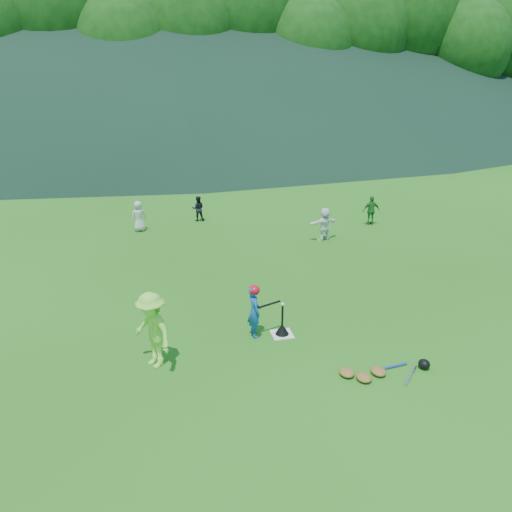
{
  "coord_description": "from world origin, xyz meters",
  "views": [
    {
      "loc": [
        -2.72,
        -9.15,
        5.51
      ],
      "look_at": [
        0.0,
        2.5,
        0.9
      ],
      "focal_mm": 35.0,
      "sensor_mm": 36.0,
      "label": 1
    }
  ],
  "objects_px": {
    "adult_coach": "(152,330)",
    "fielder_d": "(325,224)",
    "home_plate": "(282,334)",
    "equipment_pile": "(379,371)",
    "fielder_c": "(371,210)",
    "batting_tee": "(282,329)",
    "batter_child": "(254,311)",
    "fielder_a": "(139,216)",
    "fielder_b": "(198,209)"
  },
  "relations": [
    {
      "from": "home_plate",
      "to": "fielder_d",
      "type": "height_order",
      "value": "fielder_d"
    },
    {
      "from": "home_plate",
      "to": "fielder_a",
      "type": "xyz_separation_m",
      "value": [
        -2.91,
        8.12,
        0.53
      ]
    },
    {
      "from": "adult_coach",
      "to": "fielder_c",
      "type": "bearing_deg",
      "value": 100.04
    },
    {
      "from": "adult_coach",
      "to": "fielder_b",
      "type": "xyz_separation_m",
      "value": [
        2.01,
        9.44,
        -0.3
      ]
    },
    {
      "from": "home_plate",
      "to": "adult_coach",
      "type": "xyz_separation_m",
      "value": [
        -2.75,
        -0.56,
        0.76
      ]
    },
    {
      "from": "home_plate",
      "to": "batting_tee",
      "type": "height_order",
      "value": "batting_tee"
    },
    {
      "from": "batter_child",
      "to": "fielder_d",
      "type": "bearing_deg",
      "value": -38.81
    },
    {
      "from": "fielder_b",
      "to": "fielder_a",
      "type": "bearing_deg",
      "value": 26.59
    },
    {
      "from": "fielder_c",
      "to": "batting_tee",
      "type": "distance_m",
      "value": 8.78
    },
    {
      "from": "fielder_b",
      "to": "equipment_pile",
      "type": "distance_m",
      "value": 10.95
    },
    {
      "from": "fielder_a",
      "to": "batting_tee",
      "type": "distance_m",
      "value": 8.64
    },
    {
      "from": "home_plate",
      "to": "fielder_c",
      "type": "bearing_deg",
      "value": 52.42
    },
    {
      "from": "home_plate",
      "to": "batter_child",
      "type": "height_order",
      "value": "batter_child"
    },
    {
      "from": "adult_coach",
      "to": "equipment_pile",
      "type": "distance_m",
      "value": 4.38
    },
    {
      "from": "fielder_b",
      "to": "batting_tee",
      "type": "height_order",
      "value": "fielder_b"
    },
    {
      "from": "equipment_pile",
      "to": "batter_child",
      "type": "bearing_deg",
      "value": 135.05
    },
    {
      "from": "fielder_a",
      "to": "equipment_pile",
      "type": "relative_size",
      "value": 0.6
    },
    {
      "from": "fielder_a",
      "to": "fielder_c",
      "type": "height_order",
      "value": "fielder_a"
    },
    {
      "from": "fielder_c",
      "to": "equipment_pile",
      "type": "distance_m",
      "value": 9.67
    },
    {
      "from": "batter_child",
      "to": "batting_tee",
      "type": "distance_m",
      "value": 0.76
    },
    {
      "from": "fielder_c",
      "to": "batting_tee",
      "type": "relative_size",
      "value": 1.58
    },
    {
      "from": "fielder_b",
      "to": "fielder_c",
      "type": "relative_size",
      "value": 0.88
    },
    {
      "from": "batting_tee",
      "to": "equipment_pile",
      "type": "xyz_separation_m",
      "value": [
        1.38,
        -1.86,
        -0.06
      ]
    },
    {
      "from": "home_plate",
      "to": "fielder_d",
      "type": "relative_size",
      "value": 0.4
    },
    {
      "from": "fielder_b",
      "to": "fielder_c",
      "type": "bearing_deg",
      "value": 169.76
    },
    {
      "from": "fielder_c",
      "to": "fielder_d",
      "type": "xyz_separation_m",
      "value": [
        -2.26,
        -1.23,
        0.02
      ]
    },
    {
      "from": "home_plate",
      "to": "equipment_pile",
      "type": "xyz_separation_m",
      "value": [
        1.38,
        -1.86,
        0.06
      ]
    },
    {
      "from": "fielder_d",
      "to": "batting_tee",
      "type": "distance_m",
      "value": 6.51
    },
    {
      "from": "adult_coach",
      "to": "fielder_c",
      "type": "relative_size",
      "value": 1.44
    },
    {
      "from": "home_plate",
      "to": "fielder_d",
      "type": "bearing_deg",
      "value": 61.65
    },
    {
      "from": "adult_coach",
      "to": "fielder_d",
      "type": "distance_m",
      "value": 8.58
    },
    {
      "from": "home_plate",
      "to": "batting_tee",
      "type": "distance_m",
      "value": 0.12
    },
    {
      "from": "batting_tee",
      "to": "batter_child",
      "type": "bearing_deg",
      "value": 169.48
    },
    {
      "from": "home_plate",
      "to": "batting_tee",
      "type": "bearing_deg",
      "value": 0.0
    },
    {
      "from": "batter_child",
      "to": "fielder_c",
      "type": "bearing_deg",
      "value": -46.52
    },
    {
      "from": "home_plate",
      "to": "adult_coach",
      "type": "bearing_deg",
      "value": -168.42
    },
    {
      "from": "batting_tee",
      "to": "equipment_pile",
      "type": "height_order",
      "value": "batting_tee"
    },
    {
      "from": "fielder_d",
      "to": "equipment_pile",
      "type": "distance_m",
      "value": 7.78
    },
    {
      "from": "fielder_c",
      "to": "equipment_pile",
      "type": "bearing_deg",
      "value": 70.05
    },
    {
      "from": "fielder_c",
      "to": "fielder_d",
      "type": "height_order",
      "value": "fielder_d"
    },
    {
      "from": "batter_child",
      "to": "fielder_d",
      "type": "xyz_separation_m",
      "value": [
        3.68,
        5.61,
        -0.02
      ]
    },
    {
      "from": "fielder_d",
      "to": "adult_coach",
      "type": "bearing_deg",
      "value": 35.15
    },
    {
      "from": "fielder_d",
      "to": "batter_child",
      "type": "bearing_deg",
      "value": 44.74
    },
    {
      "from": "home_plate",
      "to": "equipment_pile",
      "type": "bearing_deg",
      "value": -53.48
    },
    {
      "from": "fielder_b",
      "to": "batting_tee",
      "type": "xyz_separation_m",
      "value": [
        0.74,
        -8.88,
        -0.34
      ]
    },
    {
      "from": "fielder_a",
      "to": "fielder_d",
      "type": "xyz_separation_m",
      "value": [
        5.99,
        -2.4,
        0.02
      ]
    },
    {
      "from": "fielder_b",
      "to": "home_plate",
      "type": "bearing_deg",
      "value": 102.09
    },
    {
      "from": "batter_child",
      "to": "equipment_pile",
      "type": "distance_m",
      "value": 2.83
    },
    {
      "from": "adult_coach",
      "to": "fielder_d",
      "type": "xyz_separation_m",
      "value": [
        5.83,
        6.28,
        -0.22
      ]
    },
    {
      "from": "adult_coach",
      "to": "batting_tee",
      "type": "distance_m",
      "value": 2.88
    }
  ]
}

